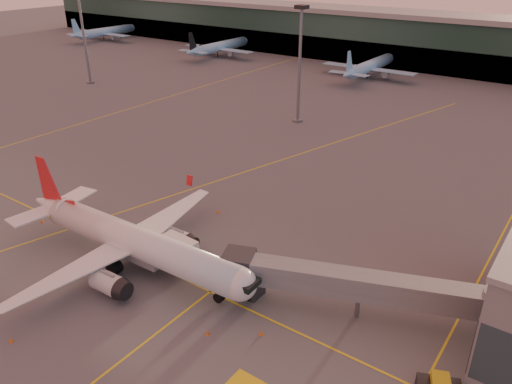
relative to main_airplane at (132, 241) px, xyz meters
The scene contains 14 objects.
ground 7.95m from the main_airplane, 30.11° to the right, with size 600.00×600.00×0.00m, color #4C4F54.
taxi_markings 41.12m from the main_airplane, 91.68° to the left, with size 100.12×173.00×0.01m.
terminal 138.47m from the main_airplane, 87.47° to the left, with size 400.00×20.00×17.60m.
mast_west_far 102.85m from the main_airplane, 145.13° to the left, with size 2.40×2.40×25.60m.
mast_west_near 64.95m from the main_airplane, 102.53° to the left, with size 2.40×2.40×25.60m.
distant_aircraft_row 115.76m from the main_airplane, 81.58° to the left, with size 350.00×34.00×13.00m.
main_airplane is the anchor object (origin of this frame).
jet_bridge 29.38m from the main_airplane, 15.80° to the left, with size 30.32×13.88×5.64m.
catering_truck 5.91m from the main_airplane, 37.93° to the left, with size 5.07×2.52×3.84m.
cone_nose 20.44m from the main_airplane, ahead, with size 0.40×0.40×0.51m.
cone_tail 20.05m from the main_airplane, behind, with size 0.46×0.46×0.59m.
cone_wing_right 17.03m from the main_airplane, 90.18° to the right, with size 0.41×0.41×0.53m.
cone_wing_left 17.30m from the main_airplane, 91.42° to the left, with size 0.47×0.47×0.59m.
cone_fwd 16.45m from the main_airplane, 15.14° to the right, with size 0.40×0.40×0.51m.
Camera 1 is at (36.79, -30.43, 35.95)m, focal length 35.00 mm.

